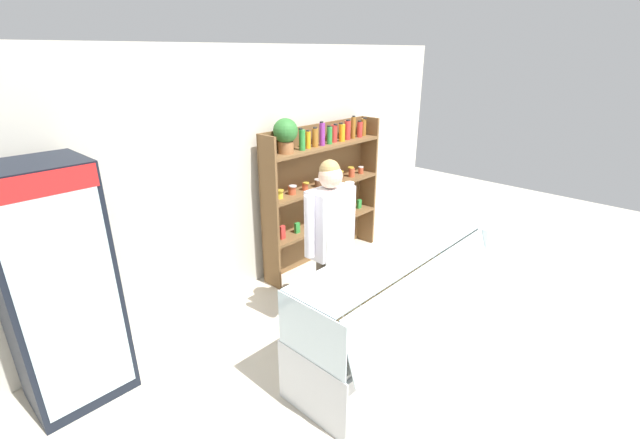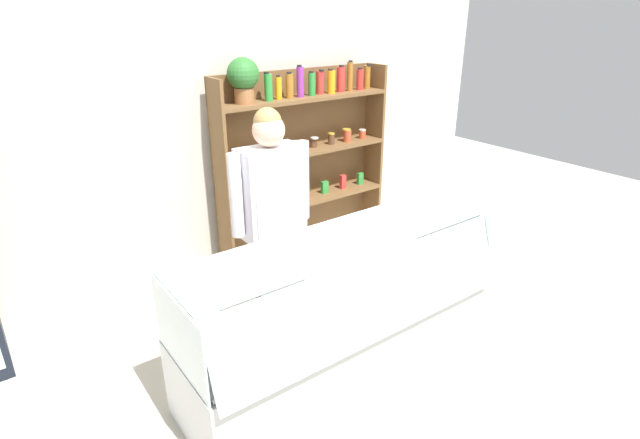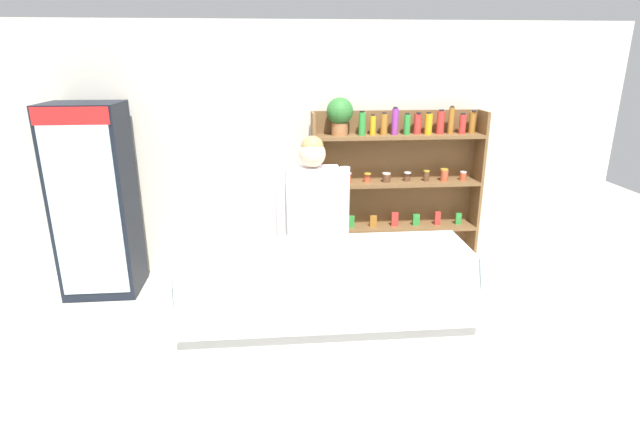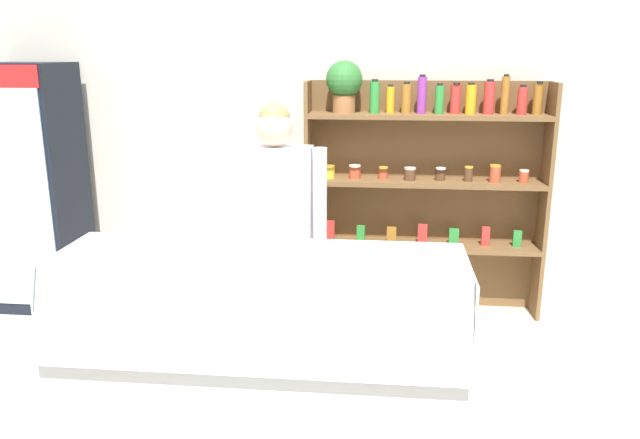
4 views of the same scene
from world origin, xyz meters
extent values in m
plane|color=beige|center=(0.00, 0.00, 0.00)|extent=(12.00, 12.00, 0.00)
cube|color=beige|center=(0.00, 2.14, 1.35)|extent=(6.80, 0.10, 2.70)
cube|color=black|center=(-2.26, 1.70, 0.97)|extent=(0.71, 0.58, 1.93)
cube|color=silver|center=(-2.26, 1.40, 0.97)|extent=(0.63, 0.01, 1.73)
cube|color=red|center=(-2.26, 1.40, 1.84)|extent=(0.67, 0.01, 0.16)
cylinder|color=silver|center=(-2.48, 1.47, 0.33)|extent=(0.07, 0.07, 0.16)
cylinder|color=#9E6623|center=(-2.34, 1.47, 0.34)|extent=(0.07, 0.07, 0.17)
cylinder|color=#3356B2|center=(-2.19, 1.47, 0.32)|extent=(0.07, 0.07, 0.15)
cylinder|color=#9E6623|center=(-2.04, 1.47, 0.34)|extent=(0.06, 0.06, 0.17)
cylinder|color=#2D8C38|center=(-2.48, 1.47, 0.85)|extent=(0.06, 0.06, 0.17)
cylinder|color=#2D8C38|center=(-2.34, 1.47, 0.85)|extent=(0.06, 0.06, 0.17)
cylinder|color=#2D8C38|center=(-2.19, 1.47, 0.86)|extent=(0.07, 0.07, 0.20)
cylinder|color=#3356B2|center=(-2.04, 1.47, 0.86)|extent=(0.06, 0.06, 0.20)
cylinder|color=red|center=(-2.48, 1.47, 1.36)|extent=(0.07, 0.07, 0.18)
cylinder|color=red|center=(-2.34, 1.47, 1.37)|extent=(0.07, 0.07, 0.20)
cylinder|color=silver|center=(-2.19, 1.47, 1.37)|extent=(0.07, 0.07, 0.20)
cylinder|color=red|center=(-2.04, 1.47, 1.37)|extent=(0.07, 0.07, 0.20)
cube|color=brown|center=(0.84, 1.99, 0.90)|extent=(1.83, 0.02, 1.80)
cube|color=brown|center=(-0.06, 1.85, 0.90)|extent=(0.03, 0.28, 1.80)
cube|color=brown|center=(1.74, 1.85, 0.90)|extent=(0.03, 0.28, 1.80)
cube|color=brown|center=(0.84, 1.85, 0.54)|extent=(1.77, 0.28, 0.04)
cube|color=brown|center=(0.84, 1.85, 1.05)|extent=(1.77, 0.28, 0.04)
cube|color=brown|center=(0.84, 1.85, 1.55)|extent=(1.77, 0.28, 0.04)
cylinder|color=#996038|center=(0.21, 1.85, 1.63)|extent=(0.17, 0.17, 0.13)
sphere|color=#2D6D2D|center=(0.21, 1.85, 1.82)|extent=(0.27, 0.27, 0.27)
cylinder|color=#2D8C38|center=(0.44, 1.82, 1.68)|extent=(0.07, 0.07, 0.23)
cylinder|color=black|center=(0.44, 1.85, 1.81)|extent=(0.05, 0.05, 0.02)
cylinder|color=orange|center=(0.56, 1.85, 1.67)|extent=(0.06, 0.06, 0.20)
cylinder|color=black|center=(0.56, 1.85, 1.77)|extent=(0.04, 0.04, 0.02)
cylinder|color=#9E6623|center=(0.67, 1.84, 1.68)|extent=(0.07, 0.07, 0.21)
cylinder|color=black|center=(0.67, 1.85, 1.79)|extent=(0.05, 0.05, 0.02)
cylinder|color=purple|center=(0.79, 1.84, 1.70)|extent=(0.07, 0.07, 0.27)
cylinder|color=black|center=(0.79, 1.85, 1.84)|extent=(0.04, 0.04, 0.02)
cylinder|color=#2D8C38|center=(0.92, 1.84, 1.67)|extent=(0.07, 0.07, 0.21)
cylinder|color=black|center=(0.92, 1.85, 1.78)|extent=(0.04, 0.04, 0.02)
cylinder|color=red|center=(1.04, 1.87, 1.67)|extent=(0.08, 0.08, 0.21)
cylinder|color=black|center=(1.04, 1.85, 1.79)|extent=(0.05, 0.05, 0.02)
cylinder|color=orange|center=(1.14, 1.83, 1.67)|extent=(0.08, 0.08, 0.21)
cylinder|color=black|center=(1.14, 1.85, 1.79)|extent=(0.05, 0.05, 0.02)
cylinder|color=red|center=(1.28, 1.86, 1.69)|extent=(0.08, 0.08, 0.24)
cylinder|color=black|center=(1.28, 1.85, 1.81)|extent=(0.05, 0.05, 0.02)
cylinder|color=#9E6623|center=(1.39, 1.85, 1.70)|extent=(0.06, 0.06, 0.27)
cylinder|color=black|center=(1.39, 1.85, 1.85)|extent=(0.04, 0.04, 0.02)
cylinder|color=red|center=(1.51, 1.84, 1.67)|extent=(0.07, 0.07, 0.20)
cylinder|color=black|center=(1.51, 1.85, 1.77)|extent=(0.05, 0.05, 0.02)
cylinder|color=#9E6623|center=(1.63, 1.87, 1.68)|extent=(0.07, 0.07, 0.22)
cylinder|color=black|center=(1.63, 1.85, 1.80)|extent=(0.05, 0.05, 0.02)
cylinder|color=yellow|center=(0.10, 1.86, 1.11)|extent=(0.09, 0.09, 0.09)
cylinder|color=gold|center=(0.10, 1.85, 1.16)|extent=(0.09, 0.09, 0.01)
cylinder|color=#BF4C2D|center=(0.30, 1.86, 1.11)|extent=(0.09, 0.09, 0.10)
cylinder|color=silver|center=(0.30, 1.85, 1.17)|extent=(0.09, 0.09, 0.01)
cylinder|color=#BF4C2D|center=(0.52, 1.87, 1.11)|extent=(0.07, 0.07, 0.09)
cylinder|color=gold|center=(0.52, 1.85, 1.16)|extent=(0.07, 0.07, 0.01)
cylinder|color=brown|center=(0.72, 1.84, 1.11)|extent=(0.09, 0.09, 0.08)
cylinder|color=silver|center=(0.72, 1.85, 1.15)|extent=(0.09, 0.09, 0.01)
cylinder|color=brown|center=(0.95, 1.87, 1.11)|extent=(0.08, 0.08, 0.09)
cylinder|color=silver|center=(0.95, 1.85, 1.16)|extent=(0.08, 0.08, 0.01)
cylinder|color=brown|center=(1.16, 1.85, 1.11)|extent=(0.07, 0.07, 0.10)
cylinder|color=gold|center=(1.16, 1.85, 1.17)|extent=(0.07, 0.07, 0.01)
cylinder|color=#BF4C2D|center=(1.36, 1.83, 1.12)|extent=(0.08, 0.08, 0.12)
cylinder|color=gold|center=(1.36, 1.85, 1.19)|extent=(0.08, 0.08, 0.01)
cylinder|color=#BF4C2D|center=(1.57, 1.85, 1.11)|extent=(0.07, 0.07, 0.08)
cylinder|color=silver|center=(1.57, 1.85, 1.15)|extent=(0.07, 0.07, 0.01)
cube|color=red|center=(0.11, 1.85, 0.64)|extent=(0.07, 0.04, 0.16)
cube|color=#2D8C38|center=(0.36, 1.85, 0.62)|extent=(0.06, 0.04, 0.13)
cube|color=#9E6623|center=(0.60, 1.85, 0.62)|extent=(0.07, 0.04, 0.12)
cube|color=red|center=(0.84, 1.85, 0.64)|extent=(0.08, 0.05, 0.15)
cube|color=#2D8C38|center=(1.08, 1.85, 0.62)|extent=(0.07, 0.04, 0.13)
cube|color=red|center=(1.32, 1.85, 0.63)|extent=(0.06, 0.04, 0.15)
cube|color=#2D8C38|center=(1.56, 1.85, 0.62)|extent=(0.07, 0.04, 0.12)
cube|color=silver|center=(-0.11, 0.11, 0.28)|extent=(2.15, 0.70, 0.55)
cube|color=white|center=(-0.11, 0.11, 0.57)|extent=(2.09, 0.64, 0.03)
cube|color=silver|center=(-0.11, -0.22, 0.78)|extent=(2.11, 0.16, 0.47)
cube|color=silver|center=(-0.11, 0.16, 1.00)|extent=(2.11, 0.54, 0.01)
cube|color=silver|center=(-1.17, 0.11, 0.78)|extent=(0.01, 0.66, 0.45)
cube|color=silver|center=(0.96, 0.11, 0.78)|extent=(0.01, 0.66, 0.45)
cube|color=beige|center=(-1.01, 0.20, 0.61)|extent=(0.16, 0.12, 0.05)
cube|color=white|center=(-1.01, -0.01, 0.61)|extent=(0.05, 0.03, 0.02)
cube|color=tan|center=(-0.78, 0.20, 0.61)|extent=(0.16, 0.11, 0.06)
cube|color=white|center=(-0.78, -0.01, 0.61)|extent=(0.05, 0.03, 0.02)
cube|color=beige|center=(-0.56, 0.20, 0.61)|extent=(0.17, 0.13, 0.06)
cube|color=white|center=(-0.56, -0.01, 0.61)|extent=(0.05, 0.03, 0.02)
cube|color=tan|center=(-0.33, 0.20, 0.61)|extent=(0.16, 0.11, 0.04)
cube|color=white|center=(-0.33, -0.01, 0.61)|extent=(0.05, 0.03, 0.02)
cube|color=tan|center=(-0.11, 0.20, 0.61)|extent=(0.17, 0.15, 0.06)
cube|color=white|center=(-0.11, -0.01, 0.61)|extent=(0.05, 0.03, 0.02)
cube|color=beige|center=(0.12, 0.20, 0.61)|extent=(0.16, 0.12, 0.05)
cube|color=white|center=(0.12, -0.01, 0.61)|extent=(0.05, 0.03, 0.02)
cube|color=tan|center=(0.34, 0.20, 0.61)|extent=(0.17, 0.14, 0.06)
cube|color=white|center=(0.34, -0.01, 0.61)|extent=(0.05, 0.03, 0.02)
cube|color=beige|center=(0.57, 0.20, 0.61)|extent=(0.16, 0.11, 0.05)
cube|color=white|center=(0.57, -0.01, 0.61)|extent=(0.05, 0.03, 0.02)
cube|color=tan|center=(0.80, 0.20, 0.61)|extent=(0.16, 0.11, 0.06)
cube|color=white|center=(0.80, -0.01, 0.61)|extent=(0.05, 0.03, 0.02)
cylinder|color=tan|center=(-1.00, 0.01, 0.66)|extent=(0.17, 0.16, 0.15)
cylinder|color=#C1706B|center=(-0.78, 0.01, 0.66)|extent=(0.18, 0.17, 0.15)
cylinder|color=white|center=(0.43, 0.03, 0.70)|extent=(0.07, 0.07, 0.24)
cylinder|color=white|center=(0.53, 0.03, 0.68)|extent=(0.07, 0.07, 0.19)
cylinder|color=#4C4233|center=(-0.25, 0.86, 0.40)|extent=(0.13, 0.13, 0.79)
cylinder|color=#4C4233|center=(-0.05, 0.86, 0.40)|extent=(0.13, 0.13, 0.79)
cube|color=white|center=(-0.15, 0.86, 1.12)|extent=(0.45, 0.24, 0.66)
cube|color=white|center=(-0.15, 0.74, 0.77)|extent=(0.38, 0.01, 1.23)
cylinder|color=white|center=(-0.42, 0.86, 1.16)|extent=(0.09, 0.09, 0.59)
cylinder|color=white|center=(0.13, 0.86, 1.16)|extent=(0.09, 0.09, 0.59)
sphere|color=#D8AD8E|center=(-0.15, 0.86, 1.57)|extent=(0.22, 0.22, 0.22)
sphere|color=#997A47|center=(-0.15, 0.87, 1.63)|extent=(0.19, 0.19, 0.19)
camera|label=1|loc=(-2.93, -1.64, 2.63)|focal=24.00mm
camera|label=2|loc=(-1.85, -2.02, 2.34)|focal=28.00mm
camera|label=3|loc=(-0.46, -3.27, 2.37)|focal=28.00mm
camera|label=4|loc=(0.52, -2.88, 2.02)|focal=35.00mm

